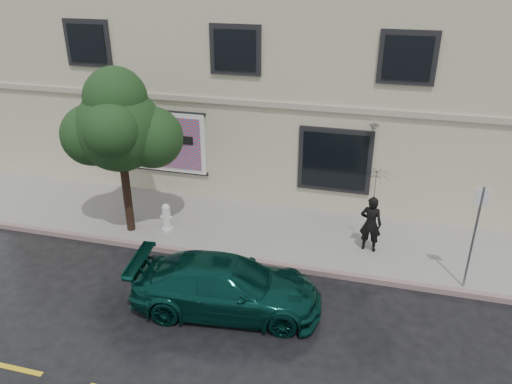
% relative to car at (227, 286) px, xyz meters
% --- Properties ---
extents(ground, '(90.00, 90.00, 0.00)m').
position_rel_car_xyz_m(ground, '(-1.37, 0.50, -0.66)').
color(ground, black).
rests_on(ground, ground).
extents(sidewalk, '(20.00, 3.50, 0.15)m').
position_rel_car_xyz_m(sidewalk, '(-1.37, 3.75, -0.58)').
color(sidewalk, gray).
rests_on(sidewalk, ground).
extents(curb, '(20.00, 0.18, 0.16)m').
position_rel_car_xyz_m(curb, '(-1.37, 2.00, -0.58)').
color(curb, slate).
rests_on(curb, ground).
extents(building, '(20.00, 8.12, 7.00)m').
position_rel_car_xyz_m(building, '(-1.36, 9.50, 2.84)').
color(building, beige).
rests_on(building, ground).
extents(billboard, '(4.30, 0.16, 2.20)m').
position_rel_car_xyz_m(billboard, '(-4.57, 5.42, 1.39)').
color(billboard, white).
rests_on(billboard, ground).
extents(car, '(4.72, 2.50, 1.32)m').
position_rel_car_xyz_m(car, '(0.00, 0.00, 0.00)').
color(car, '#08342E').
rests_on(car, ground).
extents(pedestrian, '(0.65, 0.47, 1.67)m').
position_rel_car_xyz_m(pedestrian, '(3.15, 3.38, 0.32)').
color(pedestrian, black).
rests_on(pedestrian, sidewalk).
extents(umbrella, '(1.30, 1.30, 0.78)m').
position_rel_car_xyz_m(umbrella, '(3.15, 3.38, 1.55)').
color(umbrella, black).
rests_on(umbrella, pedestrian).
extents(street_tree, '(2.43, 2.43, 4.45)m').
position_rel_car_xyz_m(street_tree, '(-3.96, 2.70, 2.70)').
color(street_tree, black).
rests_on(street_tree, sidewalk).
extents(fire_hydrant, '(0.36, 0.34, 0.88)m').
position_rel_car_xyz_m(fire_hydrant, '(-2.87, 2.95, -0.08)').
color(fire_hydrant, silver).
rests_on(fire_hydrant, sidewalk).
extents(sign_pole, '(0.34, 0.06, 2.78)m').
position_rel_car_xyz_m(sign_pole, '(5.60, 2.20, 1.15)').
color(sign_pole, gray).
rests_on(sign_pole, sidewalk).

